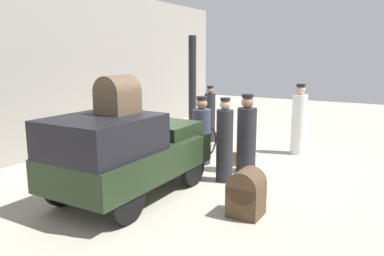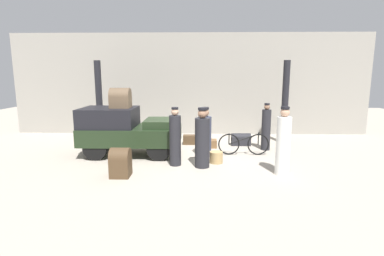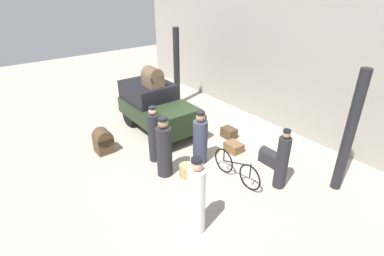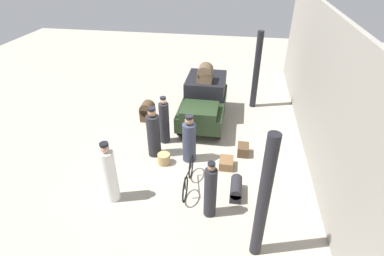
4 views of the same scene
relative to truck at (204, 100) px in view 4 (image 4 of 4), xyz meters
name	(u,v)px [view 4 (image 4 of 4)]	position (x,y,z in m)	size (l,w,h in m)	color
ground_plane	(187,148)	(2.01, -0.31, -0.89)	(30.00, 30.00, 0.00)	#A89E8E
station_building_facade	(324,98)	(2.01, 3.76, 1.36)	(16.00, 0.15, 4.50)	gray
canopy_pillar_left	(256,71)	(-1.55, 1.96, 0.73)	(0.26, 0.26, 3.24)	black
canopy_pillar_right	(263,200)	(5.81, 1.96, 0.73)	(0.26, 0.26, 3.24)	black
truck	(204,100)	(0.00, 0.00, 0.00)	(3.28, 1.63, 1.60)	black
bicycle	(188,177)	(3.95, 0.06, -0.52)	(1.72, 0.04, 0.77)	black
wicker_basket	(164,159)	(2.98, -0.90, -0.71)	(0.40, 0.40, 0.35)	tan
porter_with_bicycle	(164,122)	(1.74, -1.16, -0.08)	(0.35, 0.35, 1.76)	#232328
porter_standing_middle	(109,174)	(4.73, -1.92, -0.03)	(0.39, 0.39, 1.86)	white
porter_lifting_near_truck	(210,191)	(4.85, 0.79, -0.11)	(0.32, 0.32, 1.69)	#232328
porter_carrying_trunk	(189,140)	(2.64, -0.13, -0.15)	(0.43, 0.43, 1.65)	#33384C
conductor_in_dark_uniform	(154,134)	(2.54, -1.33, -0.09)	(0.43, 0.43, 1.77)	#232328
suitcase_tan_flat	(226,163)	(2.83, 1.09, -0.75)	(0.54, 0.43, 0.28)	brown
trunk_wicker_pale	(236,189)	(4.05, 1.44, -0.65)	(0.73, 0.32, 0.47)	#232328
suitcase_black_upright	(243,150)	(2.07, 1.61, -0.71)	(0.51, 0.37, 0.35)	#4C3823
suitcase_small_leather	(147,111)	(0.36, -2.21, -0.50)	(0.51, 0.53, 0.79)	#4C3823
trunk_on_truck_roof	(205,74)	(-0.17, 0.00, 1.02)	(0.65, 0.55, 0.66)	brown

